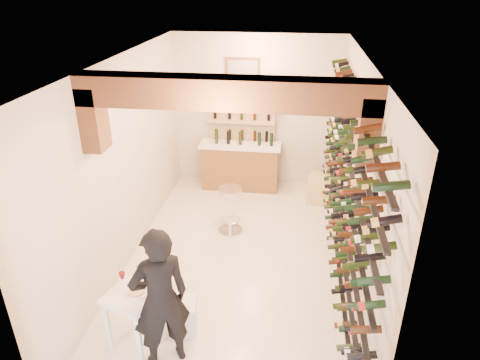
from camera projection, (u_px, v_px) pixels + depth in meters
The scene contains 11 objects.
ground at pixel (238, 259), 7.11m from camera, with size 6.00×6.00×0.00m, color #EEE4CD.
room_shell at pixel (235, 135), 5.90m from camera, with size 3.52×6.02×3.21m.
wine_rack at pixel (342, 179), 6.25m from camera, with size 0.32×5.70×2.56m.
back_counter at pixel (240, 164), 9.28m from camera, with size 1.70×0.62×1.29m.
back_shelving at pixel (242, 133), 9.22m from camera, with size 1.40×0.31×2.73m.
tasting_table at pixel (133, 304), 5.17m from camera, with size 0.71×0.71×0.99m.
white_stool at pixel (183, 316), 5.61m from camera, with size 0.35×0.35×0.44m, color white.
person at pixel (160, 299), 4.87m from camera, with size 0.68×0.44×1.85m, color black.
chrome_barstool at pixel (230, 207), 7.66m from camera, with size 0.45×0.45×0.87m.
crate_lower at pixel (320, 195), 8.81m from camera, with size 0.55×0.38×0.33m, color #DBBF78.
crate_upper at pixel (321, 181), 8.68m from camera, with size 0.46×0.32×0.27m, color #DBBF78.
Camera 1 is at (0.81, -5.78, 4.25)m, focal length 32.35 mm.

